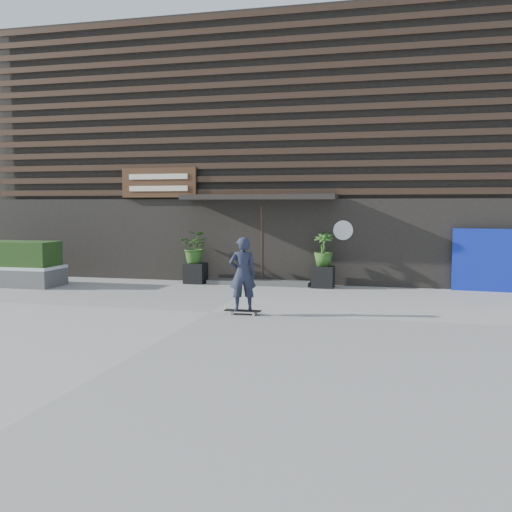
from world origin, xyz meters
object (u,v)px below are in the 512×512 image
(planter_pot_right, at_px, (323,277))
(blue_tarp, at_px, (487,260))
(raised_bed, at_px, (3,276))
(skateboarder, at_px, (243,274))
(planter_pot_left, at_px, (196,273))

(planter_pot_right, bearing_deg, blue_tarp, 3.93)
(planter_pot_right, distance_m, blue_tarp, 4.41)
(blue_tarp, bearing_deg, raised_bed, -166.81)
(raised_bed, distance_m, skateboarder, 8.47)
(planter_pot_left, relative_size, blue_tarp, 0.33)
(skateboarder, bearing_deg, blue_tarp, 41.14)
(planter_pot_right, bearing_deg, planter_pot_left, 180.00)
(planter_pot_left, relative_size, planter_pot_right, 1.00)
(raised_bed, distance_m, blue_tarp, 13.64)
(raised_bed, bearing_deg, planter_pot_right, 10.59)
(raised_bed, bearing_deg, blue_tarp, 8.45)
(skateboarder, bearing_deg, planter_pot_left, 120.61)
(raised_bed, bearing_deg, skateboarder, -19.39)
(skateboarder, bearing_deg, raised_bed, 160.61)
(planter_pot_left, height_order, blue_tarp, blue_tarp)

